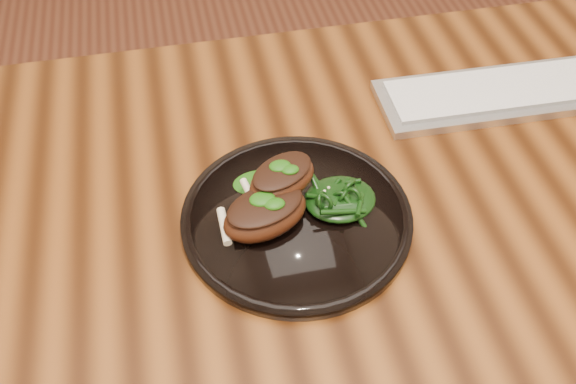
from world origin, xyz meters
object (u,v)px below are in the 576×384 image
(desk, at_px, (342,242))
(greens_heap, at_px, (340,196))
(keyboard, at_px, (512,91))
(plate, at_px, (297,218))
(lamb_chop_front, at_px, (265,213))

(desk, relative_size, greens_heap, 17.79)
(greens_heap, relative_size, keyboard, 0.22)
(greens_heap, distance_m, keyboard, 0.36)
(plate, height_order, lamb_chop_front, lamb_chop_front)
(lamb_chop_front, bearing_deg, keyboard, 24.38)
(plate, relative_size, greens_heap, 3.19)
(lamb_chop_front, bearing_deg, plate, 13.82)
(greens_heap, bearing_deg, lamb_chop_front, -171.08)
(greens_heap, bearing_deg, keyboard, 28.57)
(keyboard, bearing_deg, plate, -154.54)
(desk, xyz_separation_m, lamb_chop_front, (-0.11, -0.03, 0.12))
(desk, bearing_deg, keyboard, 27.32)
(desk, relative_size, keyboard, 3.89)
(lamb_chop_front, xyz_separation_m, greens_heap, (0.10, 0.02, -0.01))
(desk, xyz_separation_m, plate, (-0.07, -0.02, 0.09))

